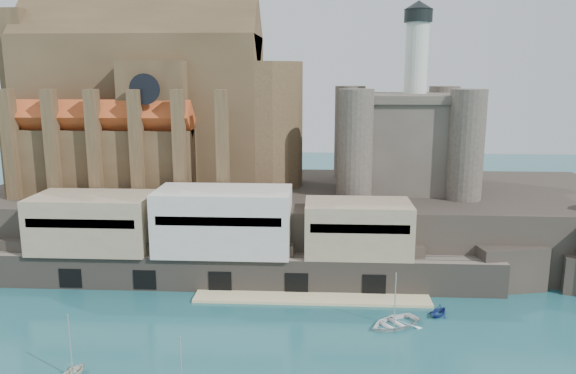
% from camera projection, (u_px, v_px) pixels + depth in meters
% --- Properties ---
extents(ground, '(300.00, 300.00, 0.00)m').
position_uv_depth(ground, '(288.00, 373.00, 53.95)').
color(ground, '#1A5057').
rests_on(ground, ground).
extents(promontory, '(100.00, 36.00, 10.00)m').
position_uv_depth(promontory, '(300.00, 219.00, 91.46)').
color(promontory, black).
rests_on(promontory, ground).
extents(quay, '(70.00, 12.00, 13.05)m').
position_uv_depth(quay, '(223.00, 240.00, 75.83)').
color(quay, '#645A50').
rests_on(quay, ground).
extents(church, '(47.00, 25.93, 30.51)m').
position_uv_depth(church, '(155.00, 111.00, 91.70)').
color(church, '#4A3722').
rests_on(church, promontory).
extents(castle_keep, '(21.20, 21.20, 29.30)m').
position_uv_depth(castle_keep, '(403.00, 136.00, 89.54)').
color(castle_keep, '#474038').
rests_on(castle_keep, promontory).
extents(boat_6, '(3.77, 4.59, 6.52)m').
position_uv_depth(boat_6, '(394.00, 326.00, 64.00)').
color(boat_6, white).
rests_on(boat_6, ground).
extents(boat_7, '(3.23, 3.04, 3.21)m').
position_uv_depth(boat_7, '(438.00, 315.00, 66.71)').
color(boat_7, navy).
rests_on(boat_7, ground).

